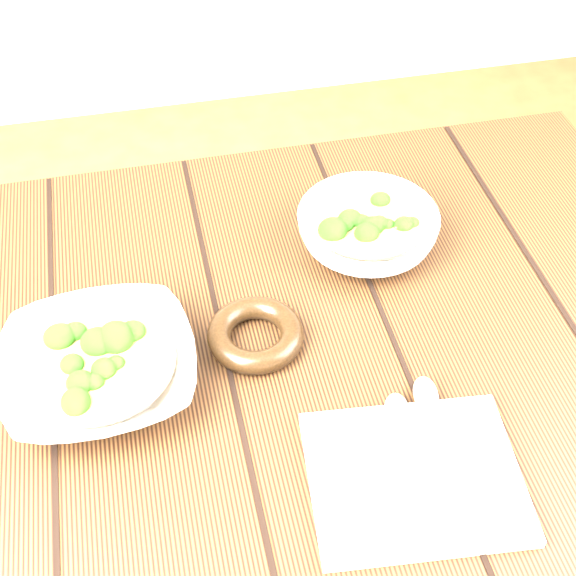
% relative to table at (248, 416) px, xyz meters
% --- Properties ---
extents(table, '(1.20, 0.80, 0.75)m').
position_rel_table_xyz_m(table, '(0.00, 0.00, 0.00)').
color(table, '#36220F').
rests_on(table, ground).
extents(soup_bowl_front, '(0.22, 0.22, 0.06)m').
position_rel_table_xyz_m(soup_bowl_front, '(-0.16, -0.01, 0.15)').
color(soup_bowl_front, silver).
rests_on(soup_bowl_front, table).
extents(soup_bowl_back, '(0.19, 0.19, 0.07)m').
position_rel_table_xyz_m(soup_bowl_back, '(0.19, 0.15, 0.15)').
color(soup_bowl_back, silver).
rests_on(soup_bowl_back, table).
extents(trivet, '(0.14, 0.14, 0.03)m').
position_rel_table_xyz_m(trivet, '(0.02, 0.02, 0.13)').
color(trivet, black).
rests_on(trivet, table).
extents(napkin, '(0.23, 0.20, 0.01)m').
position_rel_table_xyz_m(napkin, '(0.14, -0.20, 0.13)').
color(napkin, '#C0B69F').
rests_on(napkin, table).
extents(spoon_left, '(0.06, 0.18, 0.01)m').
position_rel_table_xyz_m(spoon_left, '(0.14, -0.16, 0.13)').
color(spoon_left, '#9F9C8C').
rests_on(spoon_left, napkin).
extents(spoon_right, '(0.06, 0.18, 0.01)m').
position_rel_table_xyz_m(spoon_right, '(0.18, -0.14, 0.13)').
color(spoon_right, '#9F9C8C').
rests_on(spoon_right, napkin).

